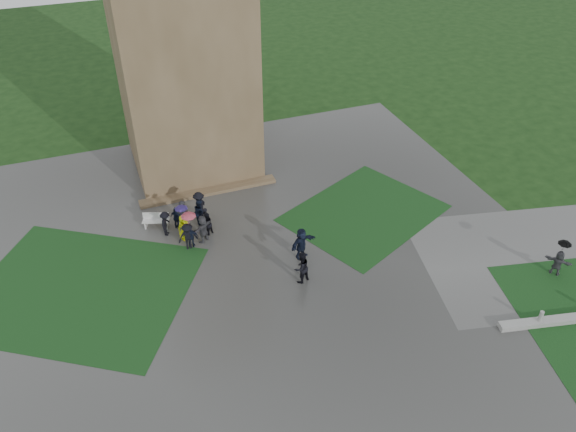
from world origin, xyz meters
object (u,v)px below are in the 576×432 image
object	(u,v)px
pedestrian_path	(559,259)
pedestrian_near	(301,267)
bench	(156,220)
tower	(180,35)
pedestrian_mid	(302,243)

from	to	relation	value
pedestrian_path	pedestrian_near	bearing A→B (deg)	162.06
bench	pedestrian_path	size ratio (longest dim) A/B	0.73
tower	bench	size ratio (longest dim) A/B	10.94
tower	pedestrian_path	distance (m)	25.56
pedestrian_mid	pedestrian_path	xyz separation A→B (m)	(12.31, -6.10, 0.05)
bench	pedestrian_path	xyz separation A→B (m)	(19.45, -11.71, 0.53)
tower	pedestrian_mid	xyz separation A→B (m)	(3.31, -12.49, -8.03)
tower	pedestrian_near	distance (m)	16.66
bench	tower	bearing A→B (deg)	80.75
pedestrian_mid	pedestrian_near	xyz separation A→B (m)	(-0.75, -1.87, -0.01)
bench	pedestrian_near	xyz separation A→B (m)	(6.39, -7.48, 0.47)
bench	pedestrian_mid	distance (m)	9.09
pedestrian_near	pedestrian_path	world-z (taller)	pedestrian_path
tower	pedestrian_near	xyz separation A→B (m)	(2.56, -14.37, -8.04)
pedestrian_near	bench	bearing A→B (deg)	-70.12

